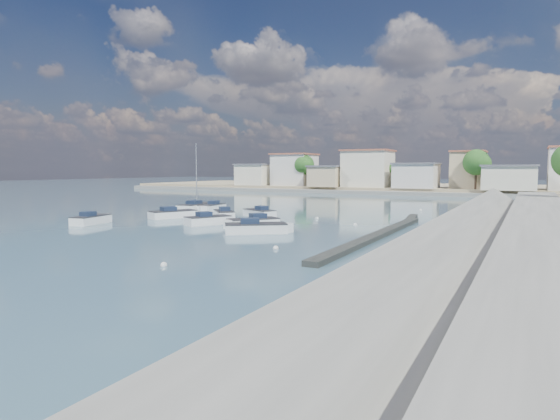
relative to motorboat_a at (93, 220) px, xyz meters
The scene contains 17 objects.
ground 39.96m from the motorboat_a, 58.93° to the left, with size 400.00×400.00×0.00m, color #294052.
seawall_walkway 39.78m from the motorboat_a, 10.46° to the left, with size 5.00×90.00×1.80m, color slate.
breakwater 28.38m from the motorboat_a, 14.09° to the left, with size 2.00×31.02×0.35m.
far_shore_land 88.65m from the motorboat_a, 76.55° to the left, with size 160.00×40.00×1.40m, color gray.
far_shore_quay 68.40m from the motorboat_a, 72.46° to the left, with size 160.00×2.50×0.80m, color slate.
far_town 77.87m from the motorboat_a, 66.23° to the left, with size 113.01×12.80×8.35m.
shore_trees 68.98m from the motorboat_a, 65.08° to the left, with size 74.56×38.32×7.92m.
motorboat_a is the anchor object (origin of this frame).
motorboat_b 11.77m from the motorboat_a, 25.48° to the left, with size 3.55×4.81×1.48m.
motorboat_c 17.54m from the motorboat_a, 51.41° to the left, with size 4.88×3.58×1.48m.
motorboat_d 16.11m from the motorboat_a, 17.95° to the left, with size 4.31×4.92×1.48m.
motorboat_e 8.96m from the motorboat_a, 67.62° to the left, with size 3.95×5.62×1.48m.
motorboat_f 13.56m from the motorboat_a, 53.00° to the left, with size 4.29×4.35×1.48m.
motorboat_g 17.37m from the motorboat_a, 84.48° to the left, with size 2.40×5.31×1.48m.
motorboat_h 18.14m from the motorboat_a, ahead, with size 5.39×4.71×1.48m.
sailboat 18.09m from the motorboat_a, 93.30° to the left, with size 3.11×7.51×9.00m.
mooring_buoys 25.89m from the motorboat_a, 21.84° to the left, with size 16.09×42.73×0.38m.
Camera 1 is at (17.48, -26.10, 5.40)m, focal length 30.00 mm.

